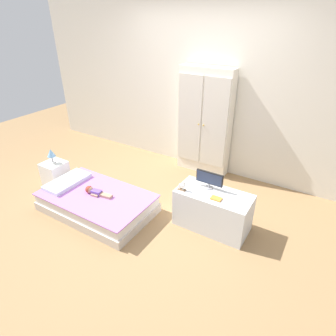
# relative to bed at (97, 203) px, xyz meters

# --- Properties ---
(ground_plane) EXTENTS (10.00, 10.00, 0.02)m
(ground_plane) POSITION_rel_bed_xyz_m (0.54, 0.33, -0.13)
(ground_plane) COLOR #99754C
(back_wall) EXTENTS (6.40, 0.05, 2.70)m
(back_wall) POSITION_rel_bed_xyz_m (0.54, 1.91, 1.23)
(back_wall) COLOR silver
(back_wall) RESTS_ON ground_plane
(bed) EXTENTS (1.45, 0.86, 0.25)m
(bed) POSITION_rel_bed_xyz_m (0.00, 0.00, 0.00)
(bed) COLOR beige
(bed) RESTS_ON ground_plane
(pillow) EXTENTS (0.31, 0.62, 0.05)m
(pillow) POSITION_rel_bed_xyz_m (-0.53, 0.00, 0.16)
(pillow) COLOR silver
(pillow) RESTS_ON bed
(doll) EXTENTS (0.39, 0.14, 0.10)m
(doll) POSITION_rel_bed_xyz_m (-0.04, 0.00, 0.17)
(doll) COLOR #6B4CB2
(doll) RESTS_ON bed
(nightstand) EXTENTS (0.31, 0.31, 0.38)m
(nightstand) POSITION_rel_bed_xyz_m (-0.98, 0.15, 0.07)
(nightstand) COLOR white
(nightstand) RESTS_ON ground_plane
(table_lamp) EXTENTS (0.12, 0.12, 0.22)m
(table_lamp) POSITION_rel_bed_xyz_m (-0.98, 0.15, 0.41)
(table_lamp) COLOR #B7B2AD
(table_lamp) RESTS_ON nightstand
(wardrobe) EXTENTS (0.83, 0.25, 1.66)m
(wardrobe) POSITION_rel_bed_xyz_m (0.69, 1.75, 0.71)
(wardrobe) COLOR white
(wardrobe) RESTS_ON ground_plane
(tv_stand) EXTENTS (0.88, 0.43, 0.48)m
(tv_stand) POSITION_rel_bed_xyz_m (1.42, 0.50, 0.12)
(tv_stand) COLOR silver
(tv_stand) RESTS_ON ground_plane
(tv_monitor) EXTENTS (0.33, 0.10, 0.21)m
(tv_monitor) POSITION_rel_bed_xyz_m (1.32, 0.57, 0.49)
(tv_monitor) COLOR #99999E
(tv_monitor) RESTS_ON tv_stand
(rocking_horse_toy) EXTENTS (0.10, 0.04, 0.12)m
(rocking_horse_toy) POSITION_rel_bed_xyz_m (1.07, 0.36, 0.42)
(rocking_horse_toy) COLOR #8E6642
(rocking_horse_toy) RESTS_ON tv_stand
(book_orange) EXTENTS (0.12, 0.08, 0.02)m
(book_orange) POSITION_rel_bed_xyz_m (1.48, 0.40, 0.37)
(book_orange) COLOR orange
(book_orange) RESTS_ON tv_stand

